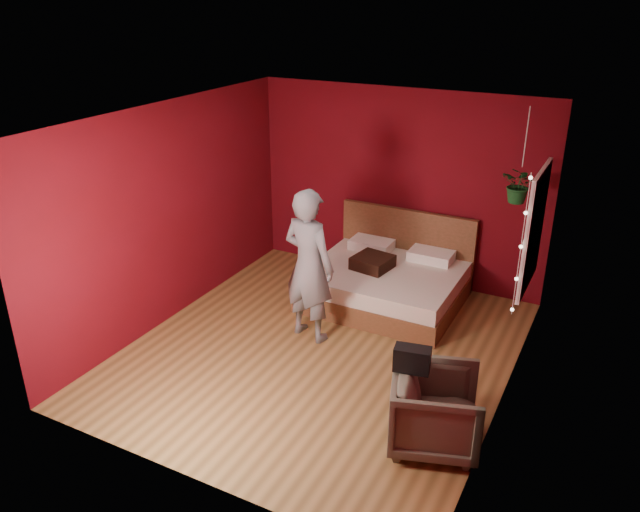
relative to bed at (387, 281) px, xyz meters
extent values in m
plane|color=olive|center=(-0.19, -1.49, -0.27)|extent=(4.50, 4.50, 0.00)
cube|color=#5D0913|center=(-0.19, 0.77, 1.03)|extent=(4.00, 0.02, 2.60)
cube|color=#5D0913|center=(-0.19, -3.75, 1.03)|extent=(4.00, 0.02, 2.60)
cube|color=#5D0913|center=(-2.20, -1.49, 1.03)|extent=(0.02, 4.50, 2.60)
cube|color=#5D0913|center=(1.82, -1.49, 1.03)|extent=(0.02, 4.50, 2.60)
cube|color=silver|center=(-0.19, -1.49, 2.34)|extent=(4.00, 4.50, 0.02)
cube|color=white|center=(1.78, -0.59, 1.23)|extent=(0.04, 0.97, 1.27)
cube|color=black|center=(1.76, -0.59, 1.23)|extent=(0.02, 0.85, 1.15)
cube|color=white|center=(1.76, -0.59, 1.23)|extent=(0.03, 0.05, 1.15)
cube|color=white|center=(1.76, -0.59, 1.23)|extent=(0.03, 0.85, 0.05)
cylinder|color=silver|center=(1.75, -1.12, 1.23)|extent=(0.01, 0.01, 1.45)
sphere|color=#FFF2CC|center=(1.75, -1.12, 0.56)|extent=(0.04, 0.04, 0.04)
sphere|color=#FFF2CC|center=(1.75, -1.12, 0.89)|extent=(0.04, 0.04, 0.04)
sphere|color=#FFF2CC|center=(1.75, -1.12, 1.23)|extent=(0.04, 0.04, 0.04)
sphere|color=#FFF2CC|center=(1.75, -1.12, 1.57)|extent=(0.04, 0.04, 0.04)
sphere|color=#FFF2CC|center=(1.75, -1.12, 1.91)|extent=(0.04, 0.04, 0.04)
cube|color=brown|center=(0.00, -0.09, -0.14)|extent=(1.87, 1.59, 0.26)
cube|color=white|center=(0.00, -0.09, 0.10)|extent=(1.83, 1.56, 0.21)
cube|color=brown|center=(0.00, 0.67, 0.25)|extent=(1.87, 0.07, 1.03)
cube|color=white|center=(-0.42, 0.45, 0.27)|extent=(0.56, 0.36, 0.13)
cube|color=white|center=(0.42, 0.45, 0.27)|extent=(0.56, 0.36, 0.13)
imported|color=slate|center=(-0.46, -1.26, 0.63)|extent=(0.72, 0.54, 1.79)
imported|color=#676151|center=(1.41, -2.40, 0.09)|extent=(0.98, 0.96, 0.71)
cube|color=black|center=(1.17, -2.42, 0.55)|extent=(0.34, 0.21, 0.22)
cube|color=#321810|center=(-0.16, -0.12, 0.28)|extent=(0.51, 0.51, 0.16)
cylinder|color=silver|center=(1.47, 0.10, 2.00)|extent=(0.01, 0.01, 0.66)
imported|color=#195823|center=(1.47, 0.10, 1.47)|extent=(0.47, 0.45, 0.41)
camera|label=1|loc=(2.57, -6.82, 3.51)|focal=35.00mm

